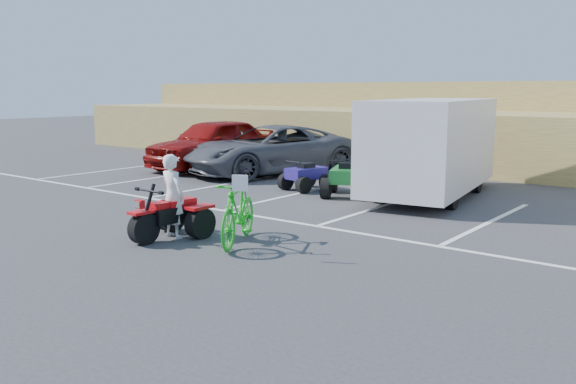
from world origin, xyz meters
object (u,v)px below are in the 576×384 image
Objects in this scene: quad_atv_blue at (306,190)px; quad_atv_green at (346,196)px; red_trike_atv at (168,239)px; green_dirt_bike at (238,211)px; cargo_trailer at (431,145)px; rider at (173,196)px; grey_pickup at (270,150)px; red_car at (213,143)px.

quad_atv_blue is 1.43m from quad_atv_green.
green_dirt_bike is at bearing 24.78° from red_trike_atv.
rider is at bearing -114.42° from cargo_trailer.
quad_atv_green is at bearing 7.23° from quad_atv_blue.
grey_pickup is (-4.19, 8.15, 0.81)m from red_trike_atv.
quad_atv_blue is at bearing -15.44° from grey_pickup.
grey_pickup is at bearing 162.91° from cargo_trailer.
red_car is 0.91× the size of cargo_trailer.
red_trike_atv is 0.77× the size of green_dirt_bike.
red_car is at bearing 132.30° from red_trike_atv.
cargo_trailer is (8.75, -0.82, 0.49)m from red_car.
grey_pickup is (-4.20, 8.00, 0.01)m from rider.
cargo_trailer reaches higher than green_dirt_bike.
cargo_trailer is (1.98, 7.26, 1.38)m from red_trike_atv.
red_trike_atv is 0.97× the size of rider.
cargo_trailer is 3.69× the size of quad_atv_green.
rider is at bearing -65.35° from quad_atv_blue.
quad_atv_blue is 0.84× the size of quad_atv_green.
green_dirt_bike reaches higher than quad_atv_green.
grey_pickup reaches higher than rider.
cargo_trailer is at bearing 30.46° from quad_atv_blue.
red_car is 4.00× the size of quad_atv_blue.
grey_pickup reaches higher than quad_atv_blue.
green_dirt_bike reaches higher than quad_atv_blue.
green_dirt_bike is 0.39× the size of red_car.
red_trike_atv is 1.00× the size of quad_atv_green.
rider is at bearing -44.26° from grey_pickup.
red_car is 5.87m from quad_atv_blue.
cargo_trailer is at bearing 58.25° from green_dirt_bike.
cargo_trailer is at bearing 9.87° from grey_pickup.
quad_atv_green is at bearing -15.51° from red_car.
quad_atv_green is (4.34, -2.06, -0.81)m from grey_pickup.
rider is 10.44m from red_car.
grey_pickup reaches higher than quad_atv_green.
rider is (0.01, 0.15, 0.80)m from red_trike_atv.
cargo_trailer reaches higher than quad_atv_green.
red_trike_atv is 0.27× the size of cargo_trailer.
cargo_trailer is (1.97, 7.11, 0.57)m from rider.
green_dirt_bike is 1.30× the size of quad_atv_green.
green_dirt_bike is 5.69m from quad_atv_green.
quad_atv_green is at bearing -89.02° from rider.
red_car is (-6.78, 7.94, 0.09)m from rider.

